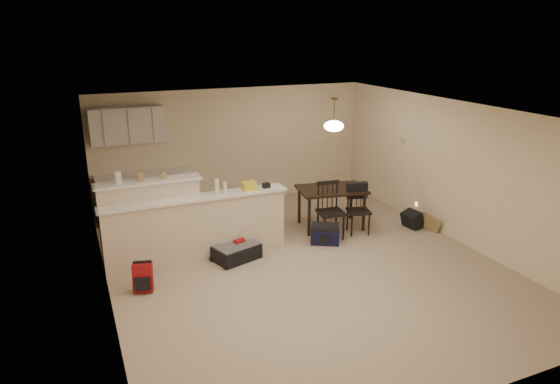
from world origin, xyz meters
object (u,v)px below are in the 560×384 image
dining_chair_near (331,211)px  suitcase (237,252)px  navy_duffel (325,236)px  black_daypack (412,220)px  pendant_lamp (334,126)px  red_backpack (143,277)px  dining_table (331,193)px  dining_chair_far (359,210)px

dining_chair_near → suitcase: 1.94m
navy_duffel → black_daypack: (1.91, 0.00, 0.02)m
black_daypack → navy_duffel: bearing=83.4°
pendant_lamp → red_backpack: size_ratio=1.47×
pendant_lamp → dining_chair_near: bearing=-119.4°
dining_table → pendant_lamp: 1.30m
navy_duffel → black_daypack: black_daypack is taller
suitcase → red_backpack: 1.66m
dining_table → dining_chair_far: 0.62m
pendant_lamp → suitcase: (-2.15, -0.66, -1.87)m
navy_duffel → suitcase: bearing=-151.4°
suitcase → black_daypack: (3.58, 0.00, 0.04)m
dining_chair_far → navy_duffel: 0.89m
dining_chair_far → navy_duffel: bearing=-151.7°
pendant_lamp → dining_table: bearing=90.0°
dining_chair_far → navy_duffel: (-0.80, -0.19, -0.33)m
dining_chair_far → black_daypack: size_ratio=2.58×
pendant_lamp → dining_chair_far: (0.32, -0.48, -1.53)m
red_backpack → black_daypack: bearing=19.7°
pendant_lamp → navy_duffel: (-0.48, -0.66, -1.85)m
dining_chair_near → red_backpack: dining_chair_near is taller
red_backpack → black_daypack: size_ratio=1.17×
black_daypack → pendant_lamp: bearing=58.5°
dining_table → dining_chair_near: 0.55m
pendant_lamp → black_daypack: pendant_lamp is taller
dining_table → dining_chair_near: size_ratio=1.32×
dining_table → red_backpack: (-3.74, -1.13, -0.48)m
pendant_lamp → navy_duffel: pendant_lamp is taller
black_daypack → dining_chair_far: bearing=73.9°
dining_chair_far → suitcase: bearing=-160.5°
suitcase → navy_duffel: (1.67, 0.00, 0.01)m
dining_chair_near → red_backpack: bearing=-162.5°
dining_chair_near → pendant_lamp: bearing=67.3°
dining_chair_near → navy_duffel: bearing=-130.7°
dining_chair_near → navy_duffel: size_ratio=2.06×
pendant_lamp → dining_chair_near: pendant_lamp is taller
red_backpack → black_daypack: (5.17, 0.46, -0.05)m
red_backpack → navy_duffel: size_ratio=0.84×
navy_duffel → dining_chair_far: bearing=41.7°
suitcase → red_backpack: size_ratio=1.73×
dining_chair_far → black_daypack: (1.11, -0.19, -0.30)m
dining_chair_far → red_backpack: (-4.06, -0.65, -0.25)m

